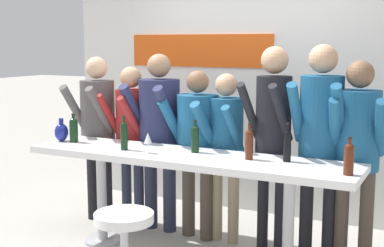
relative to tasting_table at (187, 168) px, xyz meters
name	(u,v)px	position (x,y,z in m)	size (l,w,h in m)	color
back_wall	(252,94)	(-0.01, 1.56, 0.50)	(4.49, 0.12, 2.60)	silver
tasting_table	(187,168)	(0.00, 0.00, 0.00)	(2.89, 0.65, 0.92)	white
bar_stool	(124,241)	(-0.09, -0.82, -0.38)	(0.46, 0.46, 0.63)	#B2B2B7
person_far_left	(97,120)	(-1.29, 0.48, 0.26)	(0.44, 0.55, 1.71)	black
person_left	(131,128)	(-0.90, 0.51, 0.21)	(0.43, 0.54, 1.62)	#23283D
person_center_left	(159,123)	(-0.58, 0.52, 0.27)	(0.49, 0.58, 1.75)	#23283D
person_center	(197,137)	(-0.15, 0.49, 0.18)	(0.52, 0.59, 1.60)	#473D33
person_center_right	(225,139)	(0.13, 0.51, 0.18)	(0.41, 0.51, 1.58)	gray
person_right	(273,123)	(0.59, 0.50, 0.35)	(0.42, 0.56, 1.83)	black
person_far_right	(321,128)	(1.00, 0.50, 0.35)	(0.44, 0.57, 1.84)	black
person_rightmost	(357,141)	(1.30, 0.51, 0.26)	(0.48, 0.58, 1.72)	#473D33
wine_bottle_0	(195,138)	(0.03, 0.11, 0.25)	(0.07, 0.07, 0.28)	black
wine_bottle_1	(287,144)	(0.83, 0.11, 0.26)	(0.06, 0.06, 0.31)	black
wine_bottle_2	(74,129)	(-1.21, 0.01, 0.25)	(0.08, 0.08, 0.27)	black
wine_bottle_3	(249,143)	(0.54, 0.05, 0.25)	(0.06, 0.06, 0.30)	#4C1E0F
wine_bottle_4	(124,134)	(-0.58, -0.08, 0.25)	(0.06, 0.06, 0.31)	black
wine_bottle_5	(349,157)	(1.35, -0.11, 0.25)	(0.07, 0.07, 0.28)	#4C1E0F
wine_glass_0	(148,139)	(-0.31, -0.11, 0.24)	(0.07, 0.07, 0.18)	silver
decorative_vase	(62,132)	(-1.35, 0.00, 0.21)	(0.13, 0.13, 0.22)	navy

